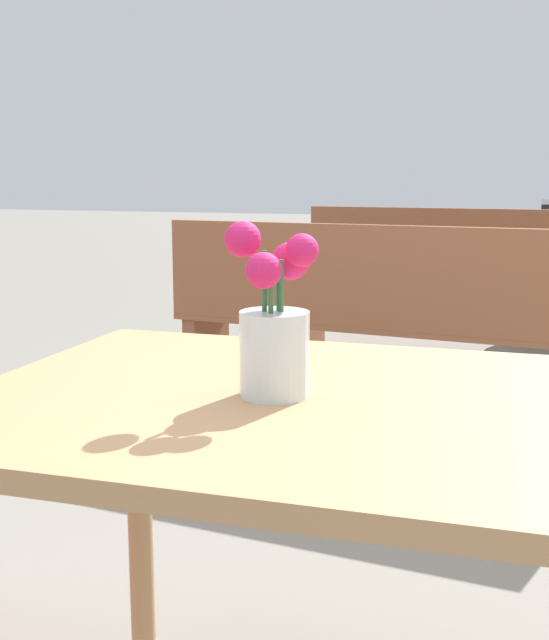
# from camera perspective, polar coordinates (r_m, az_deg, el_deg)

# --- Properties ---
(table_front) EXTENTS (0.99, 0.79, 0.72)m
(table_front) POSITION_cam_1_polar(r_m,az_deg,el_deg) (1.18, 1.83, -10.19)
(table_front) COLOR tan
(table_front) RESTS_ON ground_plane
(flower_vase) EXTENTS (0.13, 0.14, 0.25)m
(flower_vase) POSITION_cam_1_polar(r_m,az_deg,el_deg) (1.12, -0.00, -1.10)
(flower_vase) COLOR silver
(flower_vase) RESTS_ON table_front
(bench_near) EXTENTS (1.78, 0.49, 0.85)m
(bench_near) POSITION_cam_1_polar(r_m,az_deg,el_deg) (3.19, 7.53, -0.05)
(bench_near) COLOR brown
(bench_near) RESTS_ON ground_plane
(bench_middle) EXTENTS (1.75, 0.43, 0.85)m
(bench_middle) POSITION_cam_1_polar(r_m,az_deg,el_deg) (4.66, 12.45, 3.02)
(bench_middle) COLOR brown
(bench_middle) RESTS_ON ground_plane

